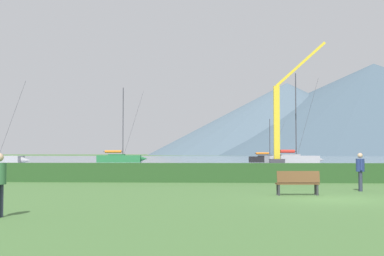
% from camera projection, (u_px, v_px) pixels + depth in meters
% --- Properties ---
extents(ground_plane, '(1000.00, 1000.00, 0.00)m').
position_uv_depth(ground_plane, '(333.00, 200.00, 19.00)').
color(ground_plane, '#477038').
extents(harbor_water, '(320.00, 246.00, 0.00)m').
position_uv_depth(harbor_water, '(238.00, 158.00, 155.60)').
color(harbor_water, '#8499A8').
rests_on(harbor_water, ground_plane).
extents(hedge_line, '(80.00, 1.20, 1.07)m').
position_uv_depth(hedge_line, '(293.00, 173.00, 29.99)').
color(hedge_line, '#284C23').
rests_on(hedge_line, ground_plane).
extents(sailboat_slip_0, '(8.95, 3.21, 13.21)m').
position_uv_depth(sailboat_slip_0, '(120.00, 158.00, 94.74)').
color(sailboat_slip_0, '#236B38').
rests_on(sailboat_slip_0, harbor_water).
extents(sailboat_slip_1, '(9.06, 4.39, 13.49)m').
position_uv_depth(sailboat_slip_1, '(293.00, 159.00, 79.32)').
color(sailboat_slip_1, '#9E9EA3').
rests_on(sailboat_slip_1, harbor_water).
extents(sailboat_slip_6, '(7.39, 3.53, 7.77)m').
position_uv_depth(sailboat_slip_6, '(268.00, 159.00, 96.73)').
color(sailboat_slip_6, black).
rests_on(sailboat_slip_6, harbor_water).
extents(park_bench_near_path, '(1.69, 0.60, 0.95)m').
position_uv_depth(park_bench_near_path, '(298.00, 182.00, 20.90)').
color(park_bench_near_path, brown).
rests_on(park_bench_near_path, ground_plane).
extents(person_standing_walker, '(0.36, 0.57, 1.65)m').
position_uv_depth(person_standing_walker, '(360.00, 169.00, 23.14)').
color(person_standing_walker, '#2D3347').
rests_on(person_standing_walker, ground_plane).
extents(dock_crane, '(7.82, 2.00, 17.02)m').
position_uv_depth(dock_crane, '(279.00, 128.00, 73.98)').
color(dock_crane, '#333338').
rests_on(dock_crane, ground_plane).
extents(distant_hill_west_ridge, '(296.47, 296.47, 66.54)m').
position_uv_depth(distant_hill_west_ridge, '(374.00, 109.00, 388.88)').
color(distant_hill_west_ridge, '#425666').
rests_on(distant_hill_west_ridge, ground_plane).
extents(distant_hill_central_peak, '(199.82, 199.82, 51.76)m').
position_uv_depth(distant_hill_central_peak, '(287.00, 119.00, 383.65)').
color(distant_hill_central_peak, '#4C6070').
rests_on(distant_hill_central_peak, ground_plane).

